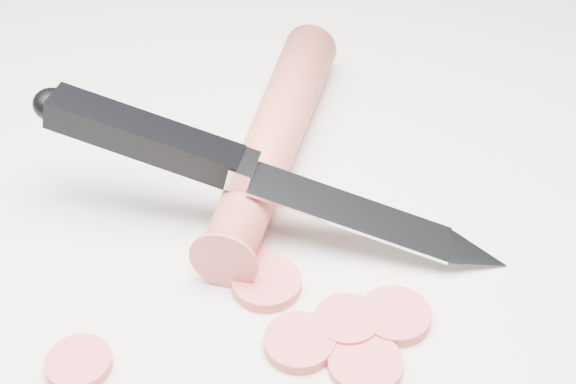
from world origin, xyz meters
TOP-DOWN VIEW (x-y plane):
  - ground at (0.00, 0.00)m, footprint 2.40×2.40m
  - carrot at (0.08, 0.07)m, footprint 0.18×0.19m
  - carrot_slice_0 at (-0.09, -0.03)m, footprint 0.03×0.03m
  - carrot_slice_1 at (0.03, -0.10)m, footprint 0.04×0.04m
  - carrot_slice_2 at (0.01, -0.01)m, footprint 0.03×0.03m
  - carrot_slice_3 at (0.04, -0.07)m, footprint 0.03×0.03m
  - carrot_slice_4 at (0.06, -0.08)m, footprint 0.04×0.04m
  - carrot_slice_5 at (0.02, -0.03)m, footprint 0.04×0.04m
  - carrot_slice_6 at (0.01, -0.07)m, footprint 0.04×0.04m
  - kitchen_knife at (0.04, 0.01)m, footprint 0.22×0.21m

SIDE VIEW (x-z plane):
  - ground at x=0.00m, z-range 0.00..0.00m
  - carrot_slice_1 at x=0.03m, z-range 0.00..0.01m
  - carrot_slice_2 at x=0.01m, z-range 0.00..0.01m
  - carrot_slice_0 at x=-0.09m, z-range 0.00..0.01m
  - carrot_slice_4 at x=0.06m, z-range 0.00..0.01m
  - carrot_slice_6 at x=0.01m, z-range 0.00..0.01m
  - carrot_slice_5 at x=0.02m, z-range 0.00..0.01m
  - carrot_slice_3 at x=0.04m, z-range 0.00..0.01m
  - carrot at x=0.08m, z-range 0.00..0.04m
  - kitchen_knife at x=0.04m, z-range 0.00..0.08m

